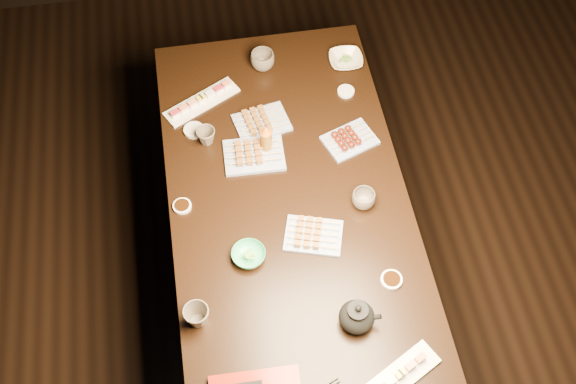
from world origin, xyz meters
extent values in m
plane|color=black|center=(0.00, 0.00, 0.00)|extent=(5.00, 5.00, 0.00)
cube|color=black|center=(-0.11, 0.35, 0.38)|extent=(0.92, 1.81, 0.75)
imported|color=#339D67|center=(-0.30, 0.16, 0.77)|extent=(0.15, 0.15, 0.04)
imported|color=beige|center=(0.24, 1.03, 0.77)|extent=(0.15, 0.15, 0.04)
imported|color=#50473D|center=(-0.50, -0.06, 0.79)|extent=(0.12, 0.12, 0.08)
imported|color=#50473D|center=(0.16, 0.31, 0.79)|extent=(0.11, 0.11, 0.07)
imported|color=#50473D|center=(-0.39, 0.70, 0.79)|extent=(0.08, 0.08, 0.07)
imported|color=#50473D|center=(-0.11, 1.06, 0.79)|extent=(0.11, 0.11, 0.08)
cylinder|color=brown|center=(-0.16, 0.63, 0.82)|extent=(0.06, 0.06, 0.14)
cylinder|color=white|center=(-0.51, 0.41, 0.76)|extent=(0.08, 0.08, 0.01)
cylinder|color=white|center=(0.21, 0.87, 0.76)|extent=(0.07, 0.07, 0.01)
cylinder|color=white|center=(0.19, -0.02, 0.76)|extent=(0.08, 0.08, 0.01)
cylinder|color=white|center=(-0.44, 0.76, 0.76)|extent=(0.11, 0.11, 0.01)
camera|label=1|loc=(-0.36, -1.07, 3.04)|focal=45.00mm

